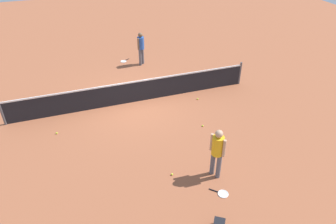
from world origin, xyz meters
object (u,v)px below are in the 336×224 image
(player_near_side, at_px, (217,150))
(tennis_ball_baseline, at_px, (198,99))
(tennis_ball_near_player, at_px, (172,174))
(tennis_ball_midcourt, at_px, (57,133))
(tennis_racket_far_player, at_px, (124,61))
(player_far_side, at_px, (141,46))
(tennis_racket_near_player, at_px, (222,194))
(tennis_ball_by_net, at_px, (203,126))

(player_near_side, bearing_deg, tennis_ball_baseline, 72.94)
(player_near_side, bearing_deg, tennis_ball_near_player, 161.32)
(tennis_ball_midcourt, bearing_deg, tennis_racket_far_player, 56.17)
(tennis_ball_baseline, bearing_deg, player_far_side, 107.25)
(player_far_side, bearing_deg, tennis_ball_baseline, -72.75)
(tennis_racket_near_player, bearing_deg, player_near_side, 80.40)
(tennis_racket_far_player, height_order, tennis_ball_near_player, tennis_ball_near_player)
(tennis_ball_by_net, relative_size, tennis_ball_baseline, 1.00)
(player_far_side, xyz_separation_m, tennis_racket_far_player, (-0.81, 0.67, -1.00))
(player_far_side, relative_size, tennis_ball_near_player, 25.76)
(player_far_side, bearing_deg, tennis_ball_near_player, -98.59)
(player_near_side, height_order, tennis_ball_near_player, player_near_side)
(tennis_ball_near_player, bearing_deg, tennis_ball_by_net, 45.96)
(tennis_ball_midcourt, height_order, tennis_ball_baseline, same)
(tennis_ball_near_player, height_order, tennis_ball_midcourt, same)
(tennis_ball_by_net, xyz_separation_m, tennis_ball_midcourt, (-5.20, 1.32, 0.00))
(player_near_side, bearing_deg, tennis_ball_midcourt, 140.15)
(player_near_side, bearing_deg, tennis_racket_near_player, -99.60)
(tennis_ball_midcourt, relative_size, tennis_ball_baseline, 1.00)
(tennis_ball_near_player, bearing_deg, tennis_racket_far_player, 87.29)
(player_far_side, height_order, tennis_racket_near_player, player_far_side)
(player_near_side, relative_size, tennis_ball_midcourt, 25.76)
(tennis_racket_near_player, xyz_separation_m, tennis_ball_midcourt, (-4.36, 4.50, 0.02))
(tennis_racket_near_player, distance_m, tennis_ball_by_net, 3.29)
(player_near_side, bearing_deg, tennis_ball_by_net, 73.80)
(tennis_ball_by_net, height_order, tennis_ball_baseline, same)
(player_far_side, height_order, tennis_racket_far_player, player_far_side)
(tennis_racket_far_player, xyz_separation_m, tennis_ball_near_player, (-0.42, -8.80, 0.02))
(tennis_ball_by_net, relative_size, tennis_ball_midcourt, 1.00)
(tennis_racket_far_player, relative_size, tennis_ball_baseline, 8.78)
(tennis_racket_far_player, bearing_deg, tennis_ball_midcourt, -123.83)
(tennis_racket_far_player, distance_m, tennis_ball_near_player, 8.81)
(player_near_side, xyz_separation_m, tennis_racket_far_player, (-0.82, 9.22, -1.00))
(tennis_racket_near_player, height_order, tennis_ball_midcourt, tennis_ball_midcourt)
(tennis_racket_far_player, relative_size, tennis_ball_near_player, 8.78)
(player_near_side, xyz_separation_m, tennis_racket_near_player, (-0.13, -0.76, -1.00))
(tennis_ball_baseline, bearing_deg, tennis_ball_by_net, -108.17)
(tennis_ball_near_player, bearing_deg, tennis_racket_near_player, -46.61)
(player_far_side, xyz_separation_m, tennis_ball_midcourt, (-4.48, -4.81, -0.98))
(player_far_side, height_order, tennis_ball_near_player, player_far_side)
(player_far_side, relative_size, tennis_racket_far_player, 2.93)
(player_far_side, height_order, tennis_ball_by_net, player_far_side)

